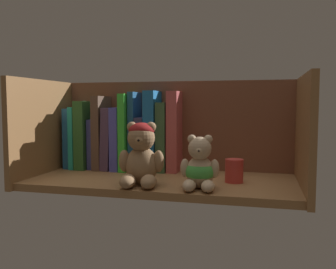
{
  "coord_description": "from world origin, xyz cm",
  "views": [
    {
      "loc": [
        26.63,
        -98.07,
        22.6
      ],
      "look_at": [
        1.63,
        0.0,
        14.4
      ],
      "focal_mm": 39.41,
      "sensor_mm": 36.0,
      "label": 1
    }
  ],
  "objects": [
    {
      "name": "book_7",
      "position": [
        -14.39,
        12.68,
        13.96
      ],
      "size": [
        2.21,
        14.83,
        23.92
      ],
      "primitive_type": "cube",
      "rotation": [
        0.0,
        0.0,
        0.0
      ],
      "color": "green",
      "rests_on": "shelf_board"
    },
    {
      "name": "teddy_bear_larger",
      "position": [
        -3.07,
        -9.39,
        9.71
      ],
      "size": [
        12.02,
        12.41,
        16.25
      ],
      "color": "#93704C",
      "rests_on": "shelf_board"
    },
    {
      "name": "book_9",
      "position": [
        -9.57,
        12.68,
        10.34
      ],
      "size": [
        2.92,
        12.49,
        16.72
      ],
      "primitive_type": "cube",
      "rotation": [
        0.0,
        0.02,
        0.0
      ],
      "color": "#383A61",
      "rests_on": "shelf_board"
    },
    {
      "name": "book_8",
      "position": [
        -12.09,
        12.68,
        14.25
      ],
      "size": [
        1.82,
        11.01,
        24.51
      ],
      "primitive_type": "cube",
      "color": "#265E92",
      "rests_on": "shelf_board"
    },
    {
      "name": "shelf_back_panel",
      "position": [
        0.0,
        16.56,
        14.99
      ],
      "size": [
        75.03,
        1.2,
        29.99
      ],
      "primitive_type": "cube",
      "color": "brown",
      "rests_on": "ground"
    },
    {
      "name": "shelf_board",
      "position": [
        0.0,
        0.0,
        1.0
      ],
      "size": [
        72.63,
        31.93,
        2.0
      ],
      "primitive_type": "cube",
      "color": "olive",
      "rests_on": "ground"
    },
    {
      "name": "book_6",
      "position": [
        -17.11,
        12.68,
        11.86
      ],
      "size": [
        2.66,
        14.3,
        19.72
      ],
      "primitive_type": "cube",
      "color": "#4C51C7",
      "rests_on": "shelf_board"
    },
    {
      "name": "book_10",
      "position": [
        -6.25,
        12.68,
        14.42
      ],
      "size": [
        3.42,
        12.27,
        24.83
      ],
      "primitive_type": "cube",
      "color": "#1D6BB3",
      "rests_on": "shelf_board"
    },
    {
      "name": "book_1",
      "position": [
        -31.45,
        12.68,
        11.92
      ],
      "size": [
        1.64,
        14.54,
        19.84
      ],
      "primitive_type": "cube",
      "color": "#22B1A0",
      "rests_on": "shelf_board"
    },
    {
      "name": "teddy_bear_smaller",
      "position": [
        12.12,
        -9.74,
        7.22
      ],
      "size": [
        9.75,
        10.24,
        13.28
      ],
      "color": "tan",
      "rests_on": "shelf_board"
    },
    {
      "name": "book_3",
      "position": [
        -25.7,
        12.68,
        9.95
      ],
      "size": [
        1.9,
        11.32,
        15.9
      ],
      "primitive_type": "cube",
      "color": "#494DA2",
      "rests_on": "shelf_board"
    },
    {
      "name": "pillar_candle",
      "position": [
        19.8,
        0.34,
        5.11
      ],
      "size": [
        4.83,
        4.83,
        6.21
      ],
      "primitive_type": "cylinder",
      "color": "#C63833",
      "rests_on": "shelf_board"
    },
    {
      "name": "book_4",
      "position": [
        -23.16,
        12.68,
        13.65
      ],
      "size": [
        2.58,
        14.07,
        23.3
      ],
      "primitive_type": "cube",
      "color": "brown",
      "rests_on": "shelf_board"
    },
    {
      "name": "book_2",
      "position": [
        -28.64,
        12.68,
        12.85
      ],
      "size": [
        3.37,
        14.95,
        21.69
      ],
      "primitive_type": "cube",
      "color": "#2E652C",
      "rests_on": "shelf_board"
    },
    {
      "name": "shelf_side_panel_left",
      "position": [
        -37.12,
        0.0,
        14.99
      ],
      "size": [
        1.6,
        34.33,
        29.99
      ],
      "primitive_type": "cube",
      "color": "olive",
      "rests_on": "ground"
    },
    {
      "name": "book_5",
      "position": [
        -20.15,
        12.68,
        11.78
      ],
      "size": [
        3.62,
        13.52,
        19.66
      ],
      "primitive_type": "cube",
      "rotation": [
        0.0,
        0.04,
        0.0
      ],
      "color": "#503A5A",
      "rests_on": "shelf_board"
    },
    {
      "name": "book_0",
      "position": [
        -33.69,
        12.68,
        11.66
      ],
      "size": [
        2.25,
        12.25,
        19.32
      ],
      "primitive_type": "cube",
      "color": "#2367A7",
      "rests_on": "shelf_board"
    },
    {
      "name": "book_12",
      "position": [
        0.65,
        12.68,
        14.34
      ],
      "size": [
        3.25,
        10.35,
        24.67
      ],
      "primitive_type": "cube",
      "color": "#BE5050",
      "rests_on": "shelf_board"
    },
    {
      "name": "book_11",
      "position": [
        -2.76,
        12.68,
        12.63
      ],
      "size": [
        2.96,
        11.08,
        21.27
      ],
      "primitive_type": "cube",
      "color": "#395E39",
      "rests_on": "shelf_board"
    },
    {
      "name": "shelf_side_panel_right",
      "position": [
        37.12,
        0.0,
        14.99
      ],
      "size": [
        1.6,
        34.33,
        29.99
      ],
      "primitive_type": "cube",
      "color": "olive",
      "rests_on": "ground"
    }
  ]
}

